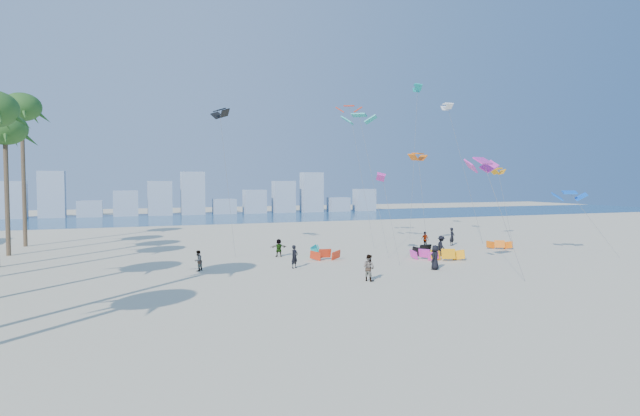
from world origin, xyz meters
name	(u,v)px	position (x,y,z in m)	size (l,w,h in m)	color
ground	(376,312)	(0.00, 0.00, 0.00)	(220.00, 220.00, 0.00)	beige
ocean	(192,218)	(0.00, 72.00, 0.01)	(220.00, 220.00, 0.00)	navy
kitesurfer_near	(295,257)	(0.33, 14.47, 0.89)	(0.65, 0.42, 1.77)	black
kitesurfer_mid	(369,268)	(3.37, 7.80, 0.89)	(0.87, 0.68, 1.78)	gray
kitesurfers_far	(380,248)	(9.00, 17.12, 0.86)	(27.61, 13.00, 1.85)	black
grounded_kites	(405,252)	(11.24, 16.61, 0.43)	(21.27, 8.99, 0.92)	red
flying_kites	(411,133)	(14.21, 20.85, 11.30)	(33.56, 29.04, 18.55)	#E332B4
distant_skyline	(179,199)	(-1.19, 82.00, 3.09)	(85.00, 3.00, 8.40)	#9EADBF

